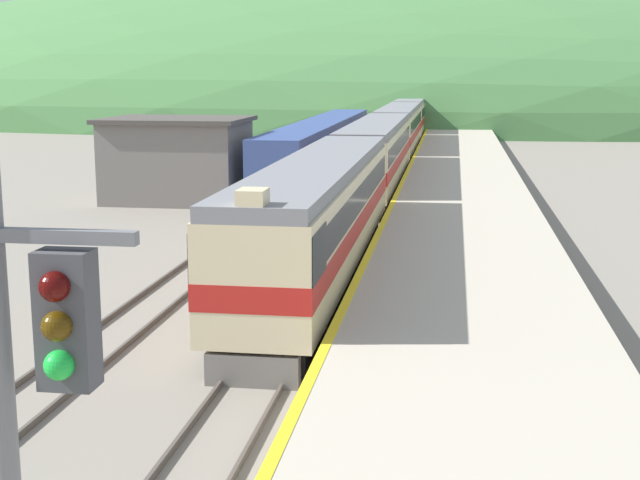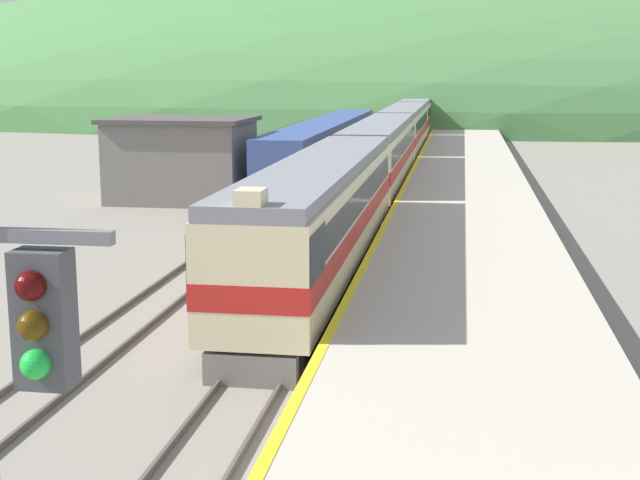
# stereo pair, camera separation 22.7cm
# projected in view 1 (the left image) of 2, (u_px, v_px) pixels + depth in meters

# --- Properties ---
(track_main) EXTENTS (1.52, 180.00, 0.16)m
(track_main) POSITION_uv_depth(u_px,v_px,m) (397.00, 159.00, 72.00)
(track_main) COLOR #4C443D
(track_main) RESTS_ON ground
(track_siding) EXTENTS (1.52, 180.00, 0.16)m
(track_siding) POSITION_uv_depth(u_px,v_px,m) (340.00, 158.00, 72.68)
(track_siding) COLOR #4C443D
(track_siding) RESTS_ON ground
(platform) EXTENTS (6.71, 140.00, 1.14)m
(platform) POSITION_uv_depth(u_px,v_px,m) (461.00, 185.00, 51.76)
(platform) COLOR #B2A893
(platform) RESTS_ON ground
(distant_hills) EXTENTS (240.00, 108.00, 43.50)m
(distant_hills) POSITION_uv_depth(u_px,v_px,m) (426.00, 114.00, 144.07)
(distant_hills) COLOR #477A42
(distant_hills) RESTS_ON ground
(station_shed) EXTENTS (7.73, 6.27, 4.60)m
(station_shed) POSITION_uv_depth(u_px,v_px,m) (178.00, 159.00, 49.25)
(station_shed) COLOR slate
(station_shed) RESTS_ON ground
(express_train_lead_car) EXTENTS (2.87, 21.66, 4.57)m
(express_train_lead_car) POSITION_uv_depth(u_px,v_px,m) (319.00, 216.00, 30.31)
(express_train_lead_car) COLOR black
(express_train_lead_car) RESTS_ON ground
(carriage_second) EXTENTS (2.86, 20.89, 4.21)m
(carriage_second) POSITION_uv_depth(u_px,v_px,m) (376.00, 155.00, 52.06)
(carriage_second) COLOR black
(carriage_second) RESTS_ON ground
(carriage_third) EXTENTS (2.86, 20.89, 4.21)m
(carriage_third) POSITION_uv_depth(u_px,v_px,m) (399.00, 130.00, 73.21)
(carriage_third) COLOR black
(carriage_third) RESTS_ON ground
(carriage_fourth) EXTENTS (2.86, 20.89, 4.21)m
(carriage_fourth) POSITION_uv_depth(u_px,v_px,m) (412.00, 116.00, 94.35)
(carriage_fourth) COLOR black
(carriage_fourth) RESTS_ON ground
(siding_train) EXTENTS (2.90, 35.30, 3.69)m
(siding_train) POSITION_uv_depth(u_px,v_px,m) (322.00, 146.00, 62.28)
(siding_train) COLOR black
(siding_train) RESTS_ON ground
(signal_mast_main) EXTENTS (2.20, 0.42, 6.96)m
(signal_mast_main) POSITION_uv_depth(u_px,v_px,m) (3.00, 434.00, 6.64)
(signal_mast_main) COLOR slate
(signal_mast_main) RESTS_ON ground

